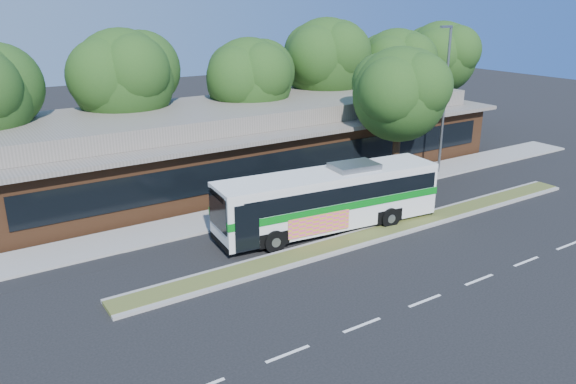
{
  "coord_description": "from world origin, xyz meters",
  "views": [
    {
      "loc": [
        -17.11,
        -17.48,
        10.4
      ],
      "look_at": [
        -3.66,
        3.19,
        2.0
      ],
      "focal_mm": 35.0,
      "sensor_mm": 36.0,
      "label": 1
    }
  ],
  "objects": [
    {
      "name": "tree_bg_e",
      "position": [
        14.42,
        15.14,
        5.74
      ],
      "size": [
        6.47,
        5.8,
        8.5
      ],
      "color": "black",
      "rests_on": "ground"
    },
    {
      "name": "plaza_building",
      "position": [
        0.0,
        12.99,
        2.13
      ],
      "size": [
        33.2,
        11.2,
        4.45
      ],
      "color": "#58321B",
      "rests_on": "ground"
    },
    {
      "name": "ground",
      "position": [
        0.0,
        0.0,
        0.0
      ],
      "size": [
        120.0,
        120.0,
        0.0
      ],
      "primitive_type": "plane",
      "color": "black",
      "rests_on": "ground"
    },
    {
      "name": "lamp_post",
      "position": [
        9.56,
        6.0,
        4.9
      ],
      "size": [
        0.93,
        0.18,
        9.07
      ],
      "color": "slate",
      "rests_on": "ground"
    },
    {
      "name": "tree_bg_f",
      "position": [
        20.43,
        16.14,
        6.06
      ],
      "size": [
        6.69,
        6.0,
        8.92
      ],
      "color": "black",
      "rests_on": "ground"
    },
    {
      "name": "tree_bg_c",
      "position": [
        1.4,
        15.13,
        5.59
      ],
      "size": [
        6.24,
        5.6,
        8.26
      ],
      "color": "black",
      "rests_on": "ground"
    },
    {
      "name": "tree_bg_d",
      "position": [
        8.45,
        16.15,
        6.42
      ],
      "size": [
        6.91,
        6.2,
        9.37
      ],
      "color": "black",
      "rests_on": "ground"
    },
    {
      "name": "sidewalk_tree",
      "position": [
        6.39,
        6.33,
        5.43
      ],
      "size": [
        6.09,
        5.47,
        8.04
      ],
      "color": "black",
      "rests_on": "ground"
    },
    {
      "name": "sidewalk",
      "position": [
        0.0,
        6.4,
        0.06
      ],
      "size": [
        44.0,
        2.6,
        0.12
      ],
      "primitive_type": "cube",
      "color": "gray",
      "rests_on": "ground"
    },
    {
      "name": "tree_bg_b",
      "position": [
        -6.57,
        16.14,
        6.14
      ],
      "size": [
        6.69,
        6.0,
        9.0
      ],
      "color": "black",
      "rests_on": "ground"
    },
    {
      "name": "median_strip",
      "position": [
        0.0,
        0.6,
        0.07
      ],
      "size": [
        26.0,
        1.1,
        0.15
      ],
      "primitive_type": "cube",
      "color": "#4B5223",
      "rests_on": "ground"
    },
    {
      "name": "transit_bus",
      "position": [
        -1.83,
        2.39,
        1.73
      ],
      "size": [
        11.27,
        3.56,
        3.12
      ],
      "rotation": [
        0.0,
        0.0,
        -0.11
      ],
      "color": "silver",
      "rests_on": "ground"
    }
  ]
}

